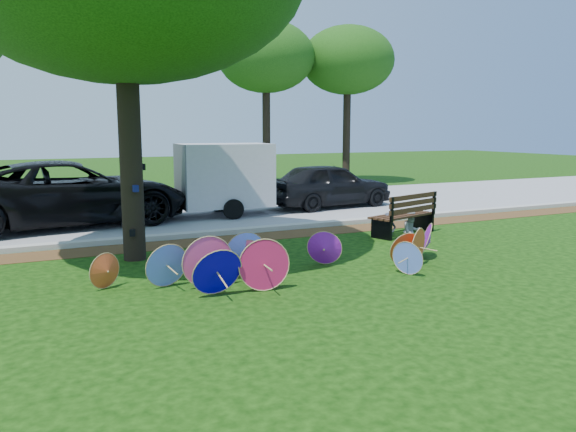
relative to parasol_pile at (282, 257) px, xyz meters
name	(u,v)px	position (x,y,z in m)	size (l,w,h in m)	color
ground	(312,288)	(0.17, -0.81, -0.38)	(90.00, 90.00, 0.00)	black
mulch_strip	(224,240)	(0.17, 3.69, -0.38)	(90.00, 1.00, 0.01)	#472D16
curb	(215,233)	(0.17, 4.39, -0.32)	(90.00, 0.30, 0.12)	#B7B5AD
street	(174,212)	(0.17, 8.54, -0.38)	(90.00, 8.00, 0.01)	gray
parasol_pile	(282,257)	(0.00, 0.00, 0.00)	(6.90, 2.14, 0.89)	purple
black_van	(70,193)	(-2.94, 7.40, 0.50)	(2.93, 6.35, 1.76)	black
dark_pickup	(329,185)	(5.17, 7.55, 0.36)	(1.76, 4.38, 1.49)	black
cargo_trailer	(225,175)	(1.44, 7.32, 0.85)	(2.67, 1.69, 2.47)	silver
park_bench	(402,214)	(4.43, 2.52, 0.13)	(1.96, 0.75, 1.02)	black
person_left	(389,214)	(4.08, 2.57, 0.16)	(0.39, 0.26, 1.07)	#393D4E
person_right	(412,211)	(4.78, 2.57, 0.18)	(0.54, 0.42, 1.12)	#B6B6BF
bg_trees	(212,51)	(3.30, 14.13, 5.38)	(20.85, 6.93, 7.40)	black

